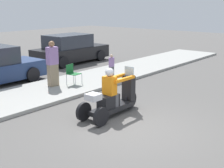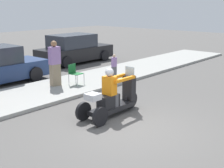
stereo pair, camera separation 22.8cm
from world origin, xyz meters
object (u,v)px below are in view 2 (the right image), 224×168
spectator_by_tree (55,64)px  spectator_with_child (114,67)px  parked_car_lot_far (74,49)px  folding_chair_curbside (74,72)px  motorcycle_trike (112,98)px

spectator_by_tree → spectator_with_child: bearing=-19.2°
spectator_with_child → parked_car_lot_far: (1.84, 4.64, 0.14)m
parked_car_lot_far → folding_chair_curbside: bearing=-132.1°
spectator_with_child → spectator_by_tree: bearing=160.8°
motorcycle_trike → spectator_by_tree: bearing=77.3°
spectator_by_tree → folding_chair_curbside: 0.85m
parked_car_lot_far → spectator_with_child: bearing=-111.6°
spectator_by_tree → folding_chair_curbside: (0.65, -0.42, -0.36)m
folding_chair_curbside → parked_car_lot_far: (3.76, 4.16, 0.14)m
spectator_by_tree → folding_chair_curbside: bearing=-33.0°
motorcycle_trike → parked_car_lot_far: (5.26, 7.53, 0.23)m
motorcycle_trike → folding_chair_curbside: 3.69m
spectator_by_tree → motorcycle_trike: bearing=-102.7°
spectator_with_child → parked_car_lot_far: 4.99m
spectator_by_tree → folding_chair_curbside: spectator_by_tree is taller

